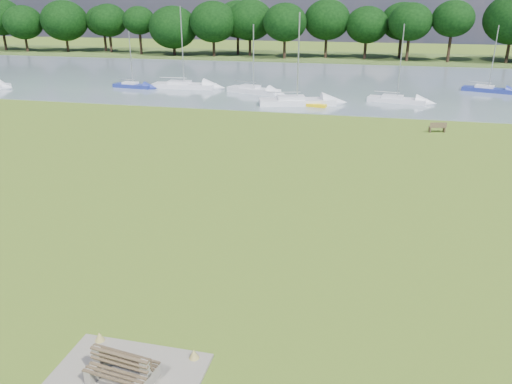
% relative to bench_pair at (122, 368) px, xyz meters
% --- Properties ---
extents(ground, '(220.00, 220.00, 0.00)m').
position_rel_bench_pair_xyz_m(ground, '(-0.00, 14.00, -0.50)').
color(ground, olive).
extents(river, '(220.00, 40.00, 0.10)m').
position_rel_bench_pair_xyz_m(river, '(-0.00, 56.00, -0.50)').
color(river, slate).
rests_on(river, ground).
extents(far_bank, '(220.00, 20.00, 0.40)m').
position_rel_bench_pair_xyz_m(far_bank, '(-0.00, 86.00, -0.50)').
color(far_bank, '#4C6626').
rests_on(far_bank, ground).
extents(concrete_pad, '(4.20, 3.20, 0.10)m').
position_rel_bench_pair_xyz_m(concrete_pad, '(-0.00, -0.00, -0.45)').
color(concrete_pad, gray).
rests_on(concrete_pad, ground).
extents(bench_pair, '(1.94, 1.30, 0.98)m').
position_rel_bench_pair_xyz_m(bench_pair, '(0.00, 0.00, 0.00)').
color(bench_pair, gray).
rests_on(bench_pair, concrete_pad).
extents(riverbank_bench, '(1.40, 0.73, 0.83)m').
position_rel_bench_pair_xyz_m(riverbank_bench, '(11.29, 31.49, -0.08)').
color(riverbank_bench, brown).
rests_on(riverbank_bench, ground).
extents(kayak, '(2.97, 1.29, 0.29)m').
position_rel_bench_pair_xyz_m(kayak, '(0.22, 39.40, -0.30)').
color(kayak, yellow).
rests_on(kayak, river).
extents(tree_line, '(145.08, 8.49, 10.28)m').
position_rel_bench_pair_xyz_m(tree_line, '(1.21, 82.00, 5.66)').
color(tree_line, black).
rests_on(tree_line, far_bank).
extents(sailboat_1, '(6.09, 2.76, 7.71)m').
position_rel_bench_pair_xyz_m(sailboat_1, '(8.41, 43.70, -0.04)').
color(sailboat_1, silver).
rests_on(sailboat_1, river).
extents(sailboat_2, '(5.13, 2.06, 6.55)m').
position_rel_bench_pair_xyz_m(sailboat_2, '(-22.27, 45.84, -0.05)').
color(sailboat_2, navy).
rests_on(sailboat_2, river).
extents(sailboat_4, '(5.81, 3.33, 7.31)m').
position_rel_bench_pair_xyz_m(sailboat_4, '(18.85, 52.49, -0.02)').
color(sailboat_4, navy).
rests_on(sailboat_4, river).
extents(sailboat_5, '(7.90, 4.15, 8.81)m').
position_rel_bench_pair_xyz_m(sailboat_5, '(-1.45, 39.97, 0.06)').
color(sailboat_5, silver).
rests_on(sailboat_5, river).
extents(sailboat_6, '(7.60, 2.46, 9.27)m').
position_rel_bench_pair_xyz_m(sailboat_6, '(-16.24, 47.04, 0.05)').
color(sailboat_6, silver).
rests_on(sailboat_6, river).
extents(sailboat_7, '(6.47, 3.63, 7.43)m').
position_rel_bench_pair_xyz_m(sailboat_7, '(-7.31, 45.66, 0.04)').
color(sailboat_7, silver).
rests_on(sailboat_7, river).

